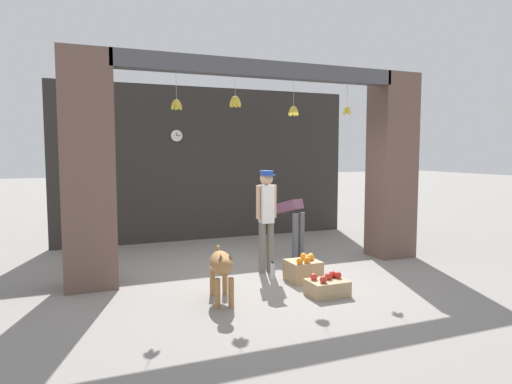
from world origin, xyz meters
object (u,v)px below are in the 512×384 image
(shopkeeper, at_px, (266,213))
(wall_clock, at_px, (177,136))
(fruit_crate_apples, at_px, (327,287))
(dog, at_px, (222,265))
(fruit_crate_oranges, at_px, (303,270))
(worker_stooping, at_px, (289,218))
(water_bottle, at_px, (273,271))

(shopkeeper, bearing_deg, wall_clock, -77.63)
(shopkeeper, bearing_deg, fruit_crate_apples, 100.67)
(dog, xyz_separation_m, fruit_crate_oranges, (1.40, 0.46, -0.30))
(dog, distance_m, fruit_crate_apples, 1.44)
(worker_stooping, bearing_deg, dog, -150.97)
(fruit_crate_apples, distance_m, wall_clock, 4.93)
(shopkeeper, xyz_separation_m, worker_stooping, (0.73, 0.68, -0.20))
(worker_stooping, bearing_deg, fruit_crate_oranges, -122.91)
(fruit_crate_apples, height_order, wall_clock, wall_clock)
(shopkeeper, distance_m, wall_clock, 3.34)
(worker_stooping, relative_size, wall_clock, 4.33)
(worker_stooping, xyz_separation_m, water_bottle, (-0.81, -1.10, -0.61))
(dog, bearing_deg, wall_clock, -174.77)
(fruit_crate_oranges, height_order, wall_clock, wall_clock)
(fruit_crate_oranges, distance_m, water_bottle, 0.45)
(dog, relative_size, shopkeeper, 0.63)
(worker_stooping, relative_size, fruit_crate_oranges, 2.43)
(worker_stooping, bearing_deg, shopkeeper, -152.43)
(dog, distance_m, water_bottle, 1.25)
(shopkeeper, bearing_deg, fruit_crate_oranges, 115.15)
(fruit_crate_oranges, xyz_separation_m, wall_clock, (-1.05, 3.63, 2.05))
(shopkeeper, height_order, fruit_crate_apples, shopkeeper)
(fruit_crate_oranges, distance_m, wall_clock, 4.30)
(fruit_crate_apples, xyz_separation_m, water_bottle, (-0.37, 0.93, 0.01))
(worker_stooping, xyz_separation_m, wall_clock, (-1.47, 2.31, 1.48))
(fruit_crate_oranges, relative_size, wall_clock, 1.78)
(fruit_crate_oranges, height_order, fruit_crate_apples, fruit_crate_oranges)
(fruit_crate_apples, bearing_deg, fruit_crate_oranges, 87.72)
(water_bottle, bearing_deg, wall_clock, 100.86)
(dog, relative_size, water_bottle, 3.63)
(worker_stooping, height_order, water_bottle, worker_stooping)
(worker_stooping, distance_m, wall_clock, 3.11)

